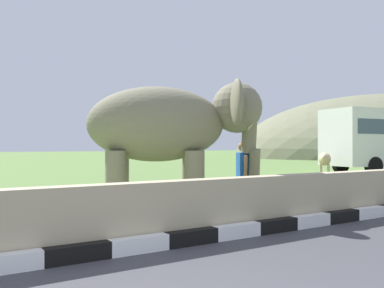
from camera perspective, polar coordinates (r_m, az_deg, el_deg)
name	(u,v)px	position (r m, az deg, el deg)	size (l,w,h in m)	color
striped_curb	(43,259)	(5.85, -19.73, -14.51)	(16.20, 0.20, 0.24)	white
barrier_parapet	(187,210)	(6.93, -0.73, -9.05)	(28.00, 0.36, 1.00)	tan
elephant	(171,127)	(9.51, -2.82, 2.35)	(3.97, 3.39, 3.02)	#78735B
person_handler	(243,173)	(9.96, 6.95, -3.90)	(0.39, 0.63, 1.66)	navy
cow_mid	(325,160)	(21.89, 17.65, -2.03)	(1.72, 1.53, 1.23)	tan
hill_east	(384,156)	(67.41, 24.72, -1.54)	(46.57, 37.26, 17.75)	#6D7053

